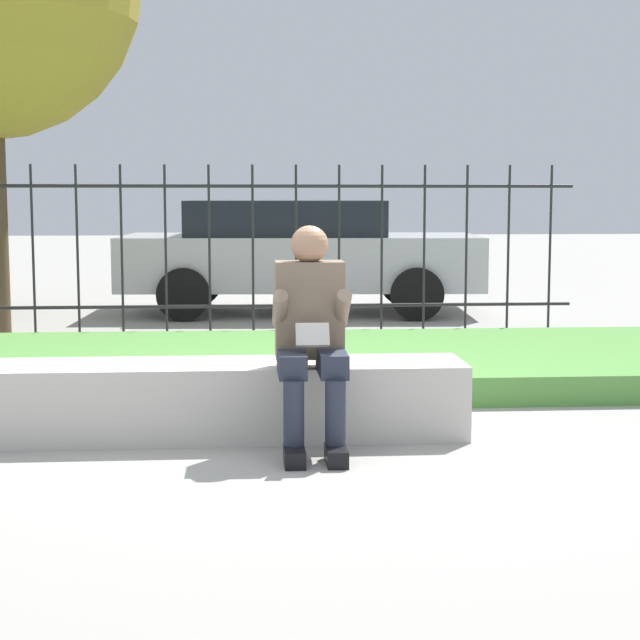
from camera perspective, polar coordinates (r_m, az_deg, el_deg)
ground_plane at (r=6.30m, az=-3.09°, el=-6.18°), size 60.00×60.00×0.00m
stone_bench at (r=6.26m, az=-6.28°, el=-4.49°), size 3.05×0.57×0.44m
person_seated_reader at (r=5.88m, az=-0.50°, el=-0.48°), size 0.42×0.73×1.23m
grass_berm at (r=8.23m, az=-3.38°, el=-2.39°), size 8.18×2.57×0.20m
iron_fence at (r=10.21m, az=-3.60°, el=3.75°), size 6.18×0.03×1.68m
car_parked_center at (r=12.67m, az=-1.22°, el=3.62°), size 4.27×2.10×1.33m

